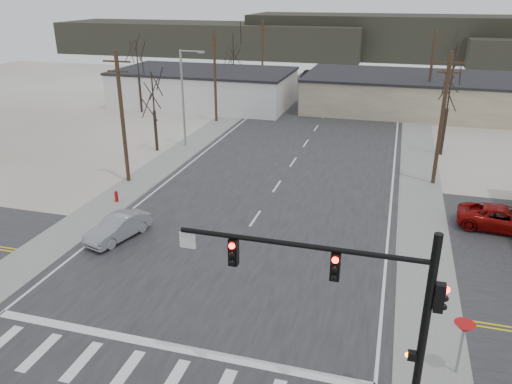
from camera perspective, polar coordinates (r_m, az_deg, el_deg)
ground at (r=26.14m, az=-5.01°, el=-10.29°), size 140.00×140.00×0.00m
main_road at (r=39.03m, az=2.74°, el=1.15°), size 18.00×110.00×0.05m
cross_road at (r=26.13m, az=-5.01°, el=-10.25°), size 90.00×10.00×0.04m
sidewalk_left at (r=46.79m, az=-8.58°, el=4.53°), size 3.00×90.00×0.06m
sidewalk_right at (r=42.92m, az=18.24°, el=2.01°), size 3.00×90.00×0.06m
traffic_signal_mast at (r=17.07m, az=12.58°, el=-11.47°), size 8.95×0.43×7.20m
fire_hydrant at (r=36.53m, az=-15.67°, el=-0.47°), size 0.24×0.24×0.87m
yield_sign at (r=21.03m, az=22.67°, el=-14.33°), size 0.80×0.80×2.35m
building_left_far at (r=66.22m, az=-5.91°, el=11.81°), size 22.30×12.30×4.50m
building_right_far at (r=65.62m, az=17.54°, el=10.73°), size 26.30×14.30×4.30m
upole_left_b at (r=39.01m, az=-15.05°, el=8.40°), size 2.20×0.30×10.00m
upole_left_c at (r=56.77m, az=-4.71°, el=13.18°), size 2.20×0.30×10.00m
upole_left_d at (r=75.65m, az=0.74°, el=15.47°), size 2.20×0.30×10.00m
upole_right_a at (r=39.64m, az=20.50°, el=7.98°), size 2.20×0.30×10.00m
upole_right_b at (r=61.24m, az=19.33°, el=12.70°), size 2.20×0.30×10.00m
streetlight_main at (r=47.41m, az=-8.16°, el=11.09°), size 2.40×0.25×9.00m
tree_left_near at (r=46.55m, az=-11.70°, el=10.84°), size 3.30×3.30×7.35m
tree_right_mid at (r=47.41m, az=21.28°, el=10.88°), size 3.74×3.74×8.33m
tree_left_far at (r=70.54m, az=-2.62°, el=15.83°), size 3.96×3.96×8.82m
tree_right_far at (r=73.32m, az=21.81°, el=14.03°), size 3.52×3.52×7.84m
tree_left_mid at (r=62.79m, az=-13.40°, el=14.50°), size 3.96×3.96×8.82m
hill_left at (r=120.98m, az=-5.31°, el=17.05°), size 70.00×18.00×7.00m
hill_center at (r=117.10m, az=20.01°, el=16.21°), size 80.00×18.00×9.00m
sedan_crossing at (r=31.06m, az=-15.48°, el=-3.92°), size 2.64×4.58×1.43m
car_far_a at (r=71.24m, az=14.26°, el=10.79°), size 2.94×5.49×1.51m
car_far_b at (r=86.99m, az=5.86°, el=13.27°), size 1.80×4.29×1.45m
car_parked_red at (r=34.59m, az=26.36°, el=-2.75°), size 5.60×3.06×1.49m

